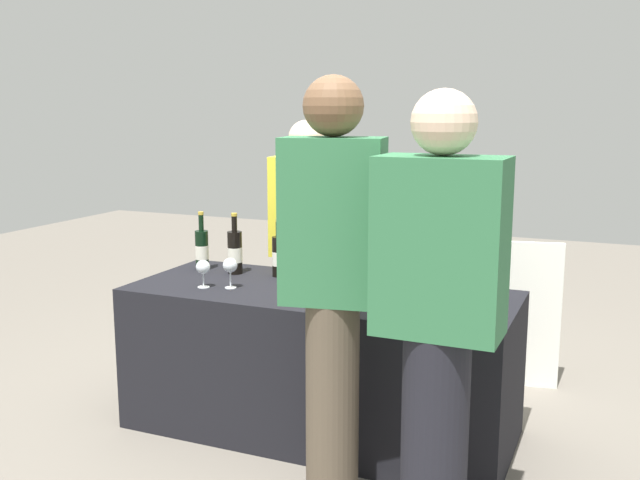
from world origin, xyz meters
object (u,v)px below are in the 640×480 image
wine_bottle_0 (202,249)px  wine_bottle_3 (314,260)px  wine_bottle_2 (278,256)px  wine_glass_1 (230,266)px  wine_glass_2 (400,289)px  guest_1 (438,315)px  server_pouring (307,244)px  guest_0 (333,279)px  wine_glass_3 (445,288)px  menu_board (519,315)px  wine_bottle_1 (235,252)px  wine_glass_0 (203,268)px  wine_bottle_4 (463,274)px

wine_bottle_0 → wine_bottle_3: 0.66m
wine_bottle_2 → wine_glass_1: size_ratio=2.02×
wine_glass_2 → guest_1: bearing=-61.7°
wine_bottle_0 → server_pouring: 0.61m
wine_bottle_2 → guest_0: bearing=-51.7°
wine_glass_1 → wine_glass_3: (1.07, 0.01, -0.01)m
wine_bottle_2 → guest_1: (1.09, -0.95, 0.06)m
guest_0 → wine_bottle_0: bearing=134.3°
wine_glass_3 → menu_board: wine_glass_3 is taller
wine_bottle_1 → wine_glass_3: (1.21, -0.28, -0.01)m
wine_glass_0 → server_pouring: (0.22, 0.77, 0.00)m
wine_bottle_2 → wine_glass_0: (-0.24, -0.36, -0.01)m
wine_bottle_1 → guest_1: 1.62m
wine_glass_0 → guest_0: 0.98m
wine_bottle_0 → wine_glass_2: bearing=-15.7°
wine_bottle_1 → wine_bottle_3: size_ratio=1.05×
wine_bottle_2 → menu_board: 1.46m
wine_bottle_4 → wine_glass_2: (-0.21, -0.32, -0.02)m
wine_glass_1 → guest_1: size_ratio=0.09×
wine_bottle_1 → guest_0: guest_0 is taller
wine_glass_2 → guest_0: 0.47m
wine_bottle_0 → server_pouring: server_pouring is taller
wine_bottle_0 → guest_1: 1.81m
wine_glass_2 → menu_board: 1.29m
wine_glass_2 → menu_board: bearing=72.9°
guest_1 → wine_bottle_2: bearing=139.7°
wine_bottle_1 → guest_0: size_ratio=0.19×
wine_glass_0 → wine_bottle_1: bearing=91.4°
wine_bottle_3 → wine_glass_0: wine_bottle_3 is taller
wine_glass_0 → guest_1: 1.45m
guest_0 → wine_glass_0: bearing=143.1°
wine_bottle_0 → wine_bottle_1: size_ratio=0.98×
wine_bottle_1 → wine_glass_2: wine_bottle_1 is taller
wine_glass_0 → wine_glass_3: wine_glass_3 is taller
wine_bottle_2 → server_pouring: size_ratio=0.20×
wine_glass_3 → wine_glass_0: bearing=-177.7°
wine_glass_3 → menu_board: size_ratio=0.17×
wine_glass_2 → menu_board: size_ratio=0.15×
wine_bottle_3 → wine_glass_2: size_ratio=2.37×
wine_bottle_0 → server_pouring: (0.44, 0.43, -0.01)m
wine_bottle_1 → menu_board: size_ratio=0.38×
wine_bottle_0 → guest_0: bearing=-35.6°
server_pouring → wine_bottle_1: bearing=56.0°
wine_bottle_1 → guest_0: (0.88, -0.77, 0.10)m
wine_bottle_4 → wine_glass_0: (-1.22, -0.31, -0.01)m
wine_bottle_2 → wine_glass_0: wine_bottle_2 is taller
server_pouring → wine_bottle_4: bearing=148.9°
wine_bottle_3 → wine_glass_3: (0.76, -0.30, -0.00)m
wine_bottle_4 → guest_0: bearing=-115.2°
guest_1 → wine_bottle_1: bearing=146.2°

